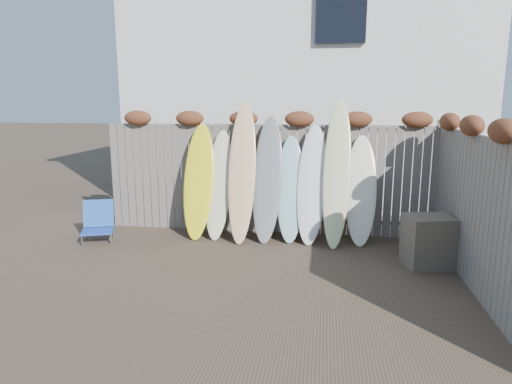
# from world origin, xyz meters

# --- Properties ---
(ground) EXTENTS (80.00, 80.00, 0.00)m
(ground) POSITION_xyz_m (0.00, 0.00, 0.00)
(ground) COLOR #493A2D
(back_fence) EXTENTS (6.05, 0.28, 2.24)m
(back_fence) POSITION_xyz_m (0.06, 2.39, 1.18)
(back_fence) COLOR slate
(back_fence) RESTS_ON ground
(right_fence) EXTENTS (0.28, 4.40, 2.24)m
(right_fence) POSITION_xyz_m (2.99, 0.25, 1.14)
(right_fence) COLOR slate
(right_fence) RESTS_ON ground
(house) EXTENTS (8.50, 5.50, 6.33)m
(house) POSITION_xyz_m (0.50, 6.50, 3.20)
(house) COLOR silver
(house) RESTS_ON ground
(beach_chair) EXTENTS (0.68, 0.70, 0.69)m
(beach_chair) POSITION_xyz_m (-2.85, 1.46, 0.32)
(beach_chair) COLOR #2243AE
(beach_chair) RESTS_ON ground
(wooden_crate) EXTENTS (0.76, 0.68, 0.76)m
(wooden_crate) POSITION_xyz_m (2.61, 0.96, 0.38)
(wooden_crate) COLOR brown
(wooden_crate) RESTS_ON ground
(lattice_panel) EXTENTS (0.17, 1.13, 1.70)m
(lattice_panel) POSITION_xyz_m (3.09, 1.30, 0.85)
(lattice_panel) COLOR #443B29
(lattice_panel) RESTS_ON ground
(surfboard_0) EXTENTS (0.55, 0.73, 2.02)m
(surfboard_0) POSITION_xyz_m (-1.15, 1.96, 1.01)
(surfboard_0) COLOR yellow
(surfboard_0) RESTS_ON ground
(surfboard_1) EXTENTS (0.53, 0.72, 1.91)m
(surfboard_1) POSITION_xyz_m (-0.79, 1.98, 0.95)
(surfboard_1) COLOR beige
(surfboard_1) RESTS_ON ground
(surfboard_2) EXTENTS (0.49, 0.85, 2.42)m
(surfboard_2) POSITION_xyz_m (-0.35, 1.91, 1.21)
(surfboard_2) COLOR #E5A869
(surfboard_2) RESTS_ON ground
(surfboard_3) EXTENTS (0.55, 0.79, 2.16)m
(surfboard_3) POSITION_xyz_m (0.09, 1.96, 1.08)
(surfboard_3) COLOR slate
(surfboard_3) RESTS_ON ground
(surfboard_4) EXTENTS (0.51, 0.68, 1.82)m
(surfboard_4) POSITION_xyz_m (0.49, 2.00, 0.91)
(surfboard_4) COLOR #93C0CB
(surfboard_4) RESTS_ON ground
(surfboard_5) EXTENTS (0.57, 0.76, 2.02)m
(surfboard_5) POSITION_xyz_m (0.86, 1.96, 1.01)
(surfboard_5) COLOR white
(surfboard_5) RESTS_ON ground
(surfboard_6) EXTENTS (0.52, 0.89, 2.45)m
(surfboard_6) POSITION_xyz_m (1.27, 1.89, 1.23)
(surfboard_6) COLOR beige
(surfboard_6) RESTS_ON ground
(surfboard_7) EXTENTS (0.53, 0.67, 1.84)m
(surfboard_7) POSITION_xyz_m (1.69, 2.00, 0.92)
(surfboard_7) COLOR white
(surfboard_7) RESTS_ON ground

